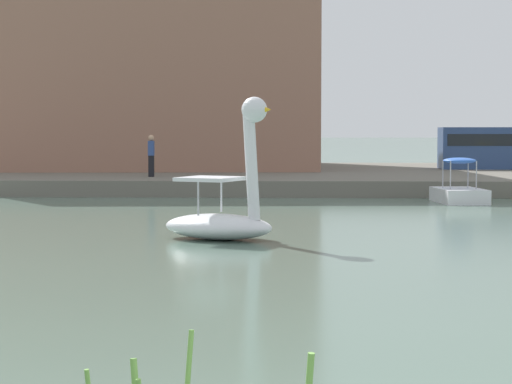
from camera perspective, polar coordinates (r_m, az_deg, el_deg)
name	(u,v)px	position (r m, az deg, el deg)	size (l,w,h in m)	color
shore_bank_far	(307,176)	(43.35, 2.98, 0.93)	(148.30, 19.79, 0.57)	#6B665B
swan_boat	(223,211)	(20.53, -1.96, -1.13)	(2.77, 2.20, 3.00)	white
pedal_boat_blue	(459,191)	(31.86, 11.83, 0.08)	(1.62, 2.49, 1.45)	white
person_on_path	(151,155)	(36.84, -6.16, 2.19)	(0.23, 0.23, 1.58)	black
parked_van	(493,146)	(45.71, 13.72, 2.62)	(4.80, 2.00, 1.90)	navy
apartment_block	(145,65)	(47.80, -6.55, 7.42)	(15.87, 13.99, 9.87)	#996B56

